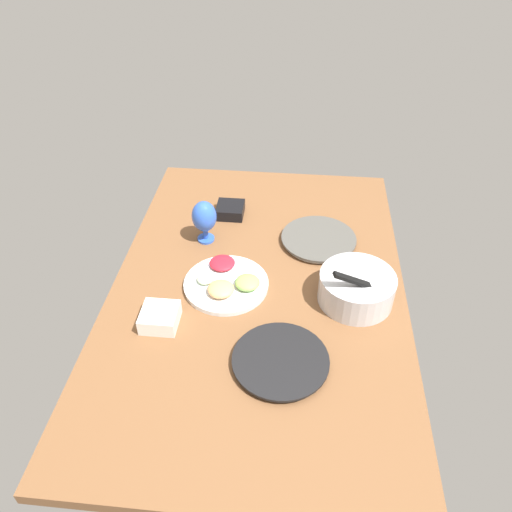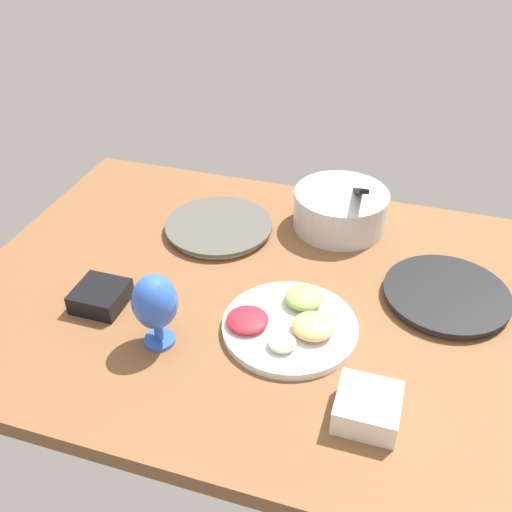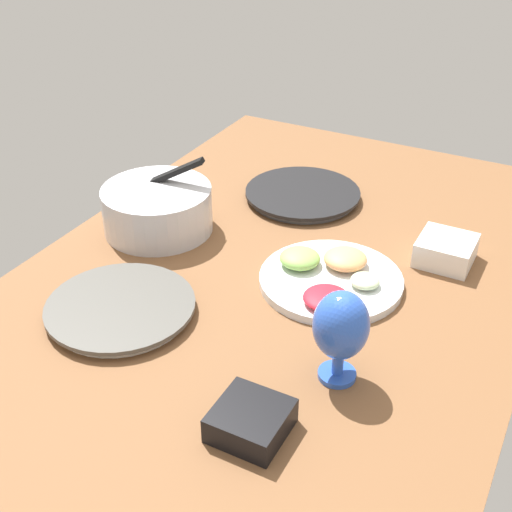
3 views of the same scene
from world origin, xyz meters
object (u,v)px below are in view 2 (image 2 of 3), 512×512
(dinner_plate_right, at_px, (446,295))
(fruit_platter, at_px, (290,324))
(hurricane_glass_blue, at_px, (155,304))
(square_bowl_white, at_px, (368,406))
(dinner_plate_left, at_px, (219,227))
(mixing_bowl, at_px, (341,208))
(square_bowl_black, at_px, (100,295))

(dinner_plate_right, bearing_deg, fruit_platter, -146.99)
(hurricane_glass_blue, distance_m, square_bowl_white, 0.47)
(hurricane_glass_blue, bearing_deg, dinner_plate_left, 93.71)
(mixing_bowl, xyz_separation_m, square_bowl_black, (-0.47, -0.50, -0.03))
(mixing_bowl, relative_size, square_bowl_black, 2.27)
(hurricane_glass_blue, bearing_deg, square_bowl_black, 158.25)
(dinner_plate_right, distance_m, square_bowl_black, 0.81)
(mixing_bowl, bearing_deg, dinner_plate_left, -158.16)
(square_bowl_black, bearing_deg, dinner_plate_right, 18.68)
(dinner_plate_left, height_order, hurricane_glass_blue, hurricane_glass_blue)
(mixing_bowl, relative_size, fruit_platter, 0.85)
(dinner_plate_left, xyz_separation_m, dinner_plate_right, (0.61, -0.11, -0.00))
(fruit_platter, distance_m, square_bowl_white, 0.28)
(dinner_plate_right, distance_m, hurricane_glass_blue, 0.68)
(fruit_platter, xyz_separation_m, square_bowl_black, (-0.44, -0.05, 0.01))
(square_bowl_white, relative_size, square_bowl_black, 1.04)
(square_bowl_black, bearing_deg, hurricane_glass_blue, -21.75)
(dinner_plate_left, distance_m, mixing_bowl, 0.34)
(dinner_plate_right, relative_size, square_bowl_white, 2.50)
(fruit_platter, relative_size, square_bowl_black, 2.66)
(square_bowl_white, height_order, square_bowl_black, square_bowl_white)
(hurricane_glass_blue, distance_m, square_bowl_black, 0.21)
(mixing_bowl, distance_m, fruit_platter, 0.45)
(hurricane_glass_blue, xyz_separation_m, square_bowl_black, (-0.18, 0.07, -0.08))
(dinner_plate_left, bearing_deg, fruit_platter, -48.35)
(dinner_plate_left, height_order, dinner_plate_right, same)
(mixing_bowl, height_order, fruit_platter, mixing_bowl)
(hurricane_glass_blue, height_order, square_bowl_white, hurricane_glass_blue)
(dinner_plate_left, relative_size, mixing_bowl, 1.15)
(dinner_plate_right, bearing_deg, hurricane_glass_blue, -150.39)
(mixing_bowl, distance_m, square_bowl_white, 0.67)
(dinner_plate_left, distance_m, hurricane_glass_blue, 0.46)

